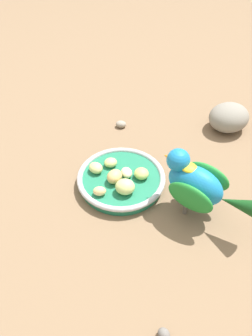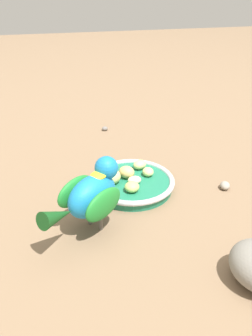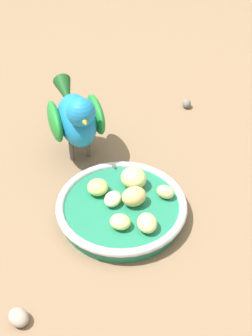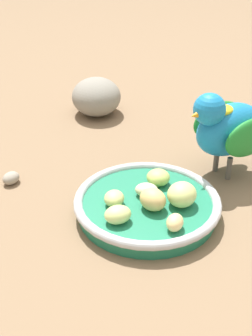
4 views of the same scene
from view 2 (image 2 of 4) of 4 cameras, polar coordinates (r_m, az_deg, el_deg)
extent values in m
plane|color=#7A6047|center=(0.84, -1.09, -2.31)|extent=(4.00, 4.00, 0.00)
cylinder|color=#1E7251|center=(0.81, 0.92, -2.57)|extent=(0.17, 0.17, 0.02)
torus|color=#B7BABF|center=(0.81, 0.92, -1.95)|extent=(0.19, 0.19, 0.01)
ellipsoid|color=#B2CC66|center=(0.76, 0.92, -2.92)|extent=(0.04, 0.04, 0.02)
ellipsoid|color=tan|center=(0.81, 0.11, -0.64)|extent=(0.05, 0.05, 0.03)
ellipsoid|color=#C6D17A|center=(0.82, 3.40, -0.58)|extent=(0.03, 0.03, 0.02)
ellipsoid|color=#E5C67F|center=(0.84, -2.37, 0.13)|extent=(0.02, 0.03, 0.02)
ellipsoid|color=#C6D17A|center=(0.85, 2.12, 0.53)|extent=(0.04, 0.04, 0.02)
ellipsoid|color=beige|center=(0.79, 1.30, -1.87)|extent=(0.03, 0.02, 0.02)
ellipsoid|color=#C6D17A|center=(0.79, -2.10, -1.30)|extent=(0.05, 0.05, 0.03)
cylinder|color=#59544C|center=(0.71, -5.58, -7.40)|extent=(0.01, 0.01, 0.03)
cylinder|color=#59544C|center=(0.69, -3.89, -8.26)|extent=(0.01, 0.01, 0.03)
ellipsoid|color=#197AB7|center=(0.67, -5.22, -4.28)|extent=(0.12, 0.11, 0.07)
ellipsoid|color=#1E7F2D|center=(0.68, -7.75, -3.58)|extent=(0.08, 0.07, 0.06)
ellipsoid|color=#1E7F2D|center=(0.64, -3.49, -5.61)|extent=(0.08, 0.07, 0.06)
cone|color=#144719|center=(0.62, -10.48, -7.29)|extent=(0.07, 0.07, 0.05)
sphere|color=#197AB7|center=(0.67, -3.03, 0.02)|extent=(0.06, 0.06, 0.04)
cone|color=orange|center=(0.69, -1.91, 0.45)|extent=(0.03, 0.02, 0.02)
ellipsoid|color=yellow|center=(0.66, -4.24, -1.13)|extent=(0.04, 0.04, 0.01)
ellipsoid|color=slate|center=(1.10, -3.27, 6.08)|extent=(0.02, 0.02, 0.01)
ellipsoid|color=gray|center=(0.84, 14.98, -2.62)|extent=(0.03, 0.03, 0.02)
camera|label=1|loc=(0.84, -40.82, 28.79)|focal=35.82mm
camera|label=3|loc=(1.00, 24.10, 27.42)|focal=45.25mm
camera|label=4|loc=(1.15, -7.24, 24.43)|focal=48.42mm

